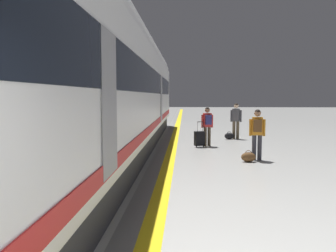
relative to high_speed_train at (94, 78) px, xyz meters
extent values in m
cube|color=yellow|center=(2.02, 1.46, -2.50)|extent=(0.36, 80.00, 0.01)
cube|color=slate|center=(1.74, 1.46, -2.50)|extent=(0.53, 80.00, 0.01)
cube|color=#38383D|center=(0.00, -0.50, -2.15)|extent=(2.67, 26.91, 0.70)
cube|color=white|center=(0.00, -0.50, -0.35)|extent=(2.90, 28.03, 2.90)
cylinder|color=white|center=(0.00, -0.50, 1.05)|extent=(2.84, 27.47, 2.84)
cube|color=black|center=(0.00, -0.50, 0.00)|extent=(2.93, 26.35, 0.80)
cube|color=red|center=(0.00, -0.50, -1.50)|extent=(2.94, 27.47, 0.24)
cone|color=white|center=(0.00, 14.82, -0.60)|extent=(2.75, 2.60, 2.75)
cube|color=gray|center=(1.46, -4.70, -0.60)|extent=(0.02, 0.90, 2.00)
cube|color=gray|center=(1.46, 5.81, -0.60)|extent=(0.02, 0.90, 2.00)
cylinder|color=#383842|center=(4.69, 1.35, -2.11)|extent=(0.13, 0.13, 0.79)
cylinder|color=#383842|center=(4.86, 1.33, -2.11)|extent=(0.13, 0.13, 0.79)
cube|color=orange|center=(4.77, 1.34, -1.43)|extent=(0.34, 0.23, 0.56)
cylinder|color=orange|center=(4.57, 1.37, -1.48)|extent=(0.08, 0.08, 0.53)
cylinder|color=orange|center=(4.98, 1.32, -1.48)|extent=(0.08, 0.08, 0.53)
sphere|color=#A37556|center=(4.77, 1.34, -1.03)|extent=(0.21, 0.21, 0.21)
sphere|color=black|center=(4.77, 1.34, -1.00)|extent=(0.19, 0.19, 0.19)
cube|color=brown|center=(4.75, 1.20, -1.41)|extent=(0.26, 0.16, 0.38)
ellipsoid|color=brown|center=(4.45, 0.99, -2.35)|extent=(0.44, 0.26, 0.30)
torus|color=brown|center=(4.45, 0.99, -2.25)|extent=(0.22, 0.02, 0.22)
cylinder|color=brown|center=(3.33, 4.20, -2.12)|extent=(0.13, 0.13, 0.77)
cylinder|color=brown|center=(3.49, 4.25, -2.12)|extent=(0.13, 0.13, 0.77)
cube|color=red|center=(3.41, 4.23, -1.45)|extent=(0.35, 0.26, 0.55)
cylinder|color=red|center=(3.21, 4.18, -1.50)|extent=(0.08, 0.08, 0.52)
cylinder|color=red|center=(3.60, 4.29, -1.50)|extent=(0.08, 0.08, 0.52)
sphere|color=#A37556|center=(3.41, 4.23, -1.06)|extent=(0.20, 0.20, 0.20)
sphere|color=black|center=(3.41, 4.23, -1.03)|extent=(0.19, 0.19, 0.19)
cube|color=navy|center=(3.44, 4.09, -1.43)|extent=(0.26, 0.19, 0.37)
cube|color=black|center=(3.09, 3.95, -2.16)|extent=(0.43, 0.34, 0.56)
cube|color=black|center=(3.04, 4.06, -2.23)|extent=(0.30, 0.12, 0.31)
cylinder|color=black|center=(2.97, 3.84, -2.47)|extent=(0.04, 0.06, 0.06)
cylinder|color=black|center=(3.24, 3.94, -2.47)|extent=(0.04, 0.06, 0.06)
cylinder|color=gray|center=(3.01, 3.86, -1.69)|extent=(0.02, 0.02, 0.38)
cylinder|color=gray|center=(3.20, 3.94, -1.69)|extent=(0.02, 0.02, 0.38)
cube|color=black|center=(3.10, 3.90, -1.50)|extent=(0.22, 0.10, 0.02)
cylinder|color=brown|center=(4.81, 6.66, -2.09)|extent=(0.14, 0.14, 0.83)
cylinder|color=brown|center=(4.98, 6.62, -2.09)|extent=(0.14, 0.14, 0.83)
cube|color=#4C4C51|center=(4.90, 6.64, -1.38)|extent=(0.38, 0.28, 0.59)
cylinder|color=#4C4C51|center=(4.69, 6.71, -1.43)|extent=(0.09, 0.09, 0.55)
cylinder|color=#4C4C51|center=(5.11, 6.59, -1.43)|extent=(0.09, 0.09, 0.55)
sphere|color=beige|center=(4.90, 6.64, -0.95)|extent=(0.22, 0.22, 0.22)
sphere|color=black|center=(4.90, 6.64, -0.93)|extent=(0.20, 0.20, 0.20)
ellipsoid|color=black|center=(4.58, 6.47, -2.35)|extent=(0.44, 0.26, 0.30)
torus|color=black|center=(4.58, 6.47, -2.25)|extent=(0.22, 0.02, 0.22)
camera|label=1|loc=(2.51, -9.40, -0.49)|focal=36.54mm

